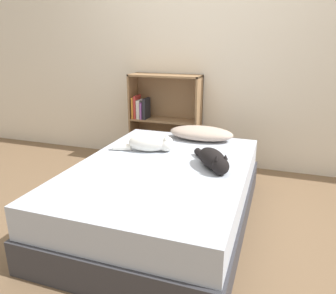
% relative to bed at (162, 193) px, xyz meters
% --- Properties ---
extents(ground_plane, '(8.00, 8.00, 0.00)m').
position_rel_bed_xyz_m(ground_plane, '(0.00, 0.00, -0.22)').
color(ground_plane, brown).
extents(wall_back, '(8.00, 0.06, 2.50)m').
position_rel_bed_xyz_m(wall_back, '(0.00, 1.36, 1.03)').
color(wall_back, silver).
rests_on(wall_back, ground_plane).
extents(bed, '(1.26, 1.81, 0.45)m').
position_rel_bed_xyz_m(bed, '(0.00, 0.00, 0.00)').
color(bed, '#333338').
rests_on(bed, ground_plane).
extents(pillow, '(0.59, 0.29, 0.13)m').
position_rel_bed_xyz_m(pillow, '(0.12, 0.73, 0.29)').
color(pillow, '#B29E8E').
rests_on(pillow, bed).
extents(cat_light, '(0.50, 0.23, 0.15)m').
position_rel_bed_xyz_m(cat_light, '(-0.20, 0.28, 0.30)').
color(cat_light, white).
rests_on(cat_light, bed).
extents(cat_dark, '(0.35, 0.44, 0.15)m').
position_rel_bed_xyz_m(cat_dark, '(0.37, 0.06, 0.29)').
color(cat_dark, black).
rests_on(cat_dark, bed).
extents(bookshelf, '(0.77, 0.26, 0.98)m').
position_rel_bed_xyz_m(bookshelf, '(-0.43, 1.23, 0.28)').
color(bookshelf, '#8E6B47').
rests_on(bookshelf, ground_plane).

